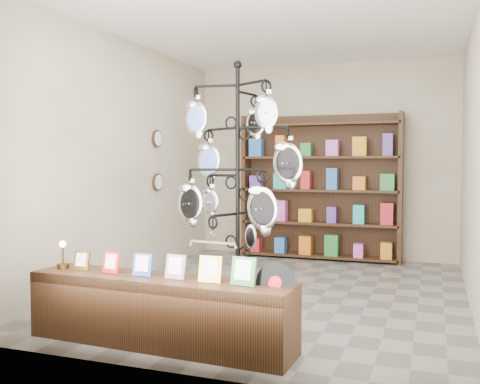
# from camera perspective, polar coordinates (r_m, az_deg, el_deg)

# --- Properties ---
(ground) EXTENTS (5.00, 5.00, 0.00)m
(ground) POSITION_cam_1_polar(r_m,az_deg,el_deg) (6.16, 4.12, -10.62)
(ground) COLOR slate
(ground) RESTS_ON ground
(room_envelope) EXTENTS (5.00, 5.00, 5.00)m
(room_envelope) POSITION_cam_1_polar(r_m,az_deg,el_deg) (6.00, 4.18, 6.82)
(room_envelope) COLOR beige
(room_envelope) RESTS_ON ground
(display_tree) EXTENTS (1.24, 1.19, 2.41)m
(display_tree) POSITION_cam_1_polar(r_m,az_deg,el_deg) (5.00, -0.26, 2.34)
(display_tree) COLOR black
(display_tree) RESTS_ON ground
(front_shelf) EXTENTS (2.25, 0.56, 0.79)m
(front_shelf) POSITION_cam_1_polar(r_m,az_deg,el_deg) (4.42, -8.61, -12.43)
(front_shelf) COLOR black
(front_shelf) RESTS_ON ground
(back_shelving) EXTENTS (2.42, 0.36, 2.20)m
(back_shelving) POSITION_cam_1_polar(r_m,az_deg,el_deg) (8.23, 8.53, 0.04)
(back_shelving) COLOR black
(back_shelving) RESTS_ON ground
(wall_clocks) EXTENTS (0.03, 0.24, 0.84)m
(wall_clocks) POSITION_cam_1_polar(r_m,az_deg,el_deg) (7.48, -8.79, 3.35)
(wall_clocks) COLOR black
(wall_clocks) RESTS_ON ground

